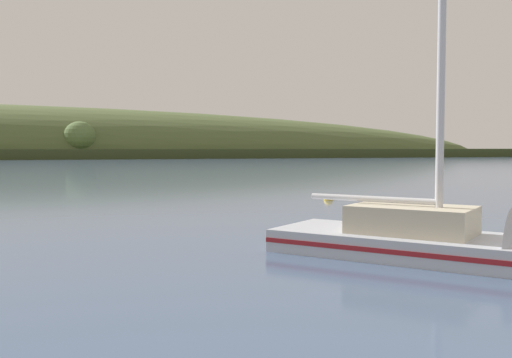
# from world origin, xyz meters

# --- Properties ---
(sailboat_near_mooring) EXTENTS (8.33, 9.02, 15.57)m
(sailboat_near_mooring) POSITION_xyz_m (-4.60, 15.54, 0.27)
(sailboat_near_mooring) COLOR #ADB2BC
(sailboat_near_mooring) RESTS_ON ground
(mooring_buoy_off_fishing_boat) EXTENTS (0.65, 0.65, 0.73)m
(mooring_buoy_off_fishing_boat) POSITION_xyz_m (0.34, 34.72, 0.00)
(mooring_buoy_off_fishing_boat) COLOR yellow
(mooring_buoy_off_fishing_boat) RESTS_ON ground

